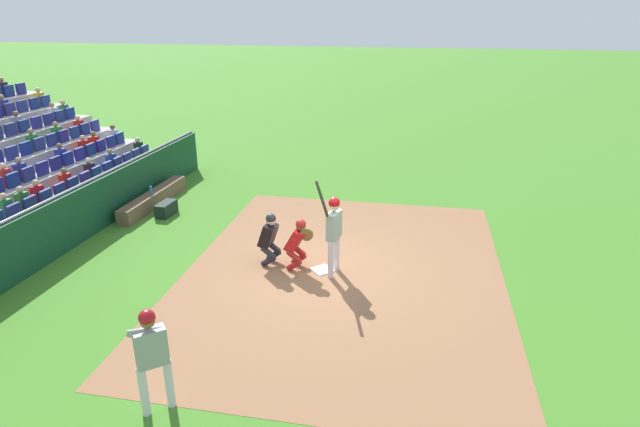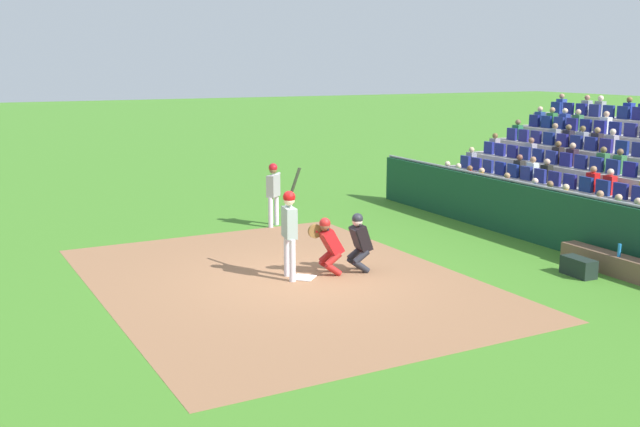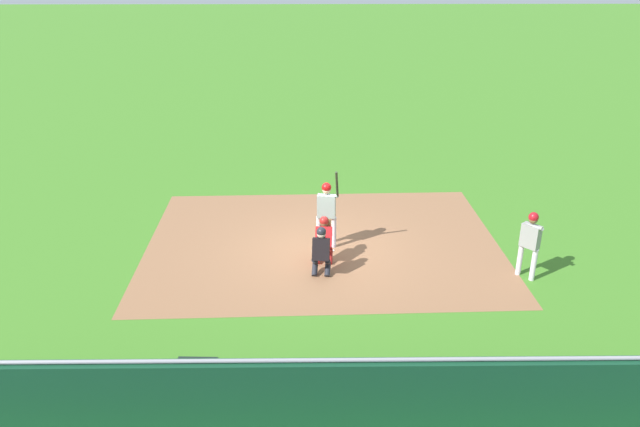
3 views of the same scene
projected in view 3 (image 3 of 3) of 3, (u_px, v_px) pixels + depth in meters
ground_plane at (323, 251)px, 16.23m from camera, size 160.00×160.00×0.00m
infield_dirt_patch at (323, 243)px, 16.69m from camera, size 9.84×7.50×0.01m
home_plate_marker at (323, 251)px, 16.23m from camera, size 0.62×0.62×0.02m
batter_at_plate at (327, 207)px, 16.01m from camera, size 0.61×0.53×2.30m
catcher_crouching at (324, 237)px, 15.41m from camera, size 0.49×0.71×1.26m
home_plate_umpire at (321, 250)px, 14.77m from camera, size 0.50×0.50×1.31m
dugout_wall at (330, 396)px, 9.93m from camera, size 14.38×0.24×1.47m
dugout_bench at (152, 398)px, 10.59m from camera, size 3.53×0.40×0.44m
water_bottle_on_bench at (164, 379)px, 10.52m from camera, size 0.07×0.07×0.27m
equipment_duffel_bag at (197, 371)px, 11.31m from camera, size 0.77×0.39×0.39m
on_deck_batter at (530, 238)px, 14.52m from camera, size 0.46×0.52×1.75m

